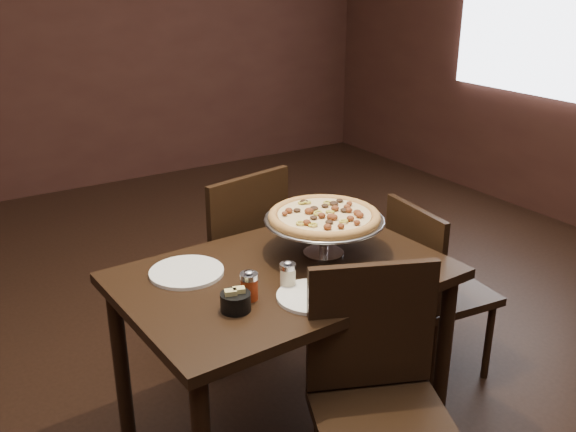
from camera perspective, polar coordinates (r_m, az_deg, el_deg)
room at (r=2.32m, az=-0.47°, el=11.46°), size 6.04×7.04×2.84m
dining_table at (r=2.43m, az=-0.37°, el=-6.98°), size 1.23×0.85×0.75m
pizza_stand at (r=2.46m, az=3.24°, el=-0.07°), size 0.47×0.47×0.19m
parmesan_shaker at (r=2.25m, az=-0.02°, el=-5.24°), size 0.06×0.06×0.10m
pepper_flake_shaker at (r=2.18m, az=-3.47°, el=-6.19°), size 0.06×0.06×0.11m
packet_caddy at (r=2.12m, az=-4.69°, el=-7.54°), size 0.10×0.10×0.08m
napkin_stack at (r=2.41m, az=10.54°, el=-4.81°), size 0.19×0.19×0.02m
plate_left at (r=2.39m, az=-9.00°, el=-4.94°), size 0.27×0.27×0.01m
plate_near at (r=2.20m, az=2.18°, el=-7.16°), size 0.25×0.25×0.01m
serving_spatula at (r=2.41m, az=4.95°, el=-0.74°), size 0.16×0.16×0.02m
chair_far at (r=3.03m, az=-4.91°, el=-3.74°), size 0.52×0.52×0.95m
chair_near at (r=2.17m, az=8.11°, el=-15.65°), size 0.56×0.56×0.92m
chair_side at (r=2.97m, az=12.61°, el=-5.93°), size 0.44×0.44×0.85m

